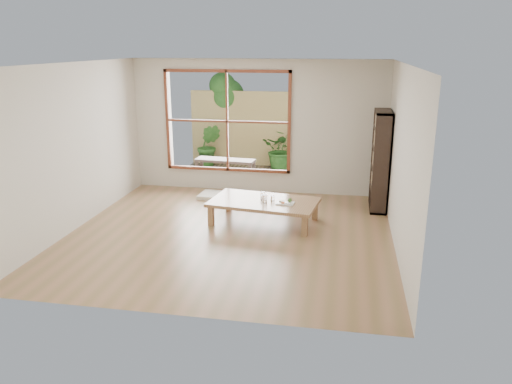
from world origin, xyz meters
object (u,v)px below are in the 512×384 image
at_px(low_table, 264,203).
at_px(food_tray, 286,202).
at_px(bookshelf, 380,161).
at_px(garden_bench, 225,162).

bearing_deg(low_table, food_tray, -7.41).
bearing_deg(bookshelf, garden_bench, 154.21).
bearing_deg(food_tray, garden_bench, 127.52).
relative_size(food_tray, garden_bench, 0.23).
bearing_deg(low_table, bookshelf, 37.72).
height_order(low_table, garden_bench, garden_bench).
bearing_deg(food_tray, bookshelf, 44.43).
distance_m(bookshelf, garden_bench, 3.60).
bearing_deg(bookshelf, low_table, -149.91).
height_order(bookshelf, garden_bench, bookshelf).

